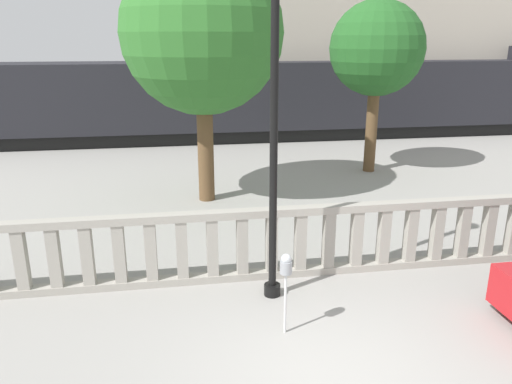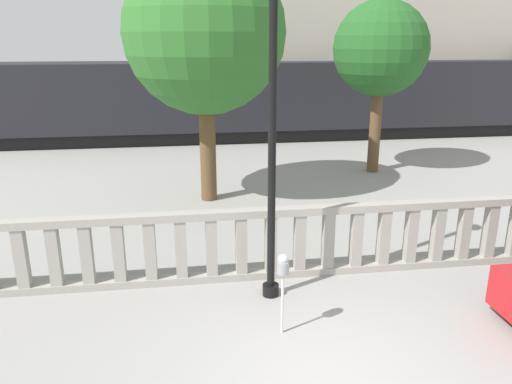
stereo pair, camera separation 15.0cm
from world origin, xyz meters
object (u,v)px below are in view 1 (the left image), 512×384
object	(u,v)px
parking_meter	(286,270)
tree_right	(202,33)
tree_left	(377,49)
lamppost	(274,75)
train_near	(297,98)

from	to	relation	value
parking_meter	tree_right	size ratio (longest dim) A/B	0.20
tree_left	tree_right	xyz separation A→B (m)	(-5.60, -2.23, 0.47)
lamppost	tree_left	bearing A→B (deg)	58.23
parking_meter	lamppost	bearing A→B (deg)	88.55
parking_meter	tree_left	size ratio (longest dim) A/B	0.24
parking_meter	tree_left	distance (m)	10.61
lamppost	parking_meter	size ratio (longest dim) A/B	4.96
train_near	lamppost	bearing A→B (deg)	-105.25
tree_left	parking_meter	bearing A→B (deg)	-118.45
lamppost	tree_right	xyz separation A→B (m)	(-0.77, 5.58, 0.64)
train_near	tree_left	xyz separation A→B (m)	(1.05, -6.08, 2.20)
lamppost	tree_right	distance (m)	5.66
parking_meter	tree_left	world-z (taller)	tree_left
lamppost	tree_left	xyz separation A→B (m)	(4.83, 7.80, 0.17)
lamppost	parking_meter	xyz separation A→B (m)	(-0.03, -1.17, -2.72)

